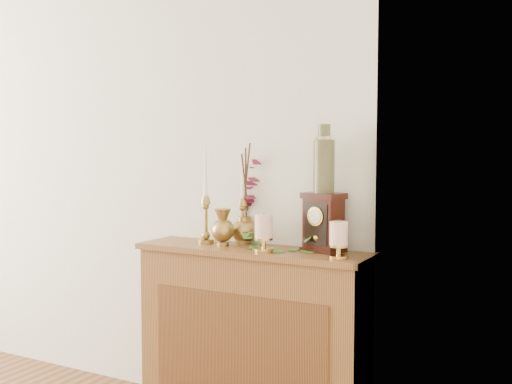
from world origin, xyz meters
The scene contains 10 objects.
console_shelf centered at (1.40, 2.10, 0.44)m, with size 1.24×0.34×0.93m.
candlestick_left centered at (1.12, 2.11, 1.10)m, with size 0.09×0.09×0.52m.
candlestick_center centered at (1.29, 2.20, 1.09)m, with size 0.08×0.08×0.50m.
bud_vase centered at (1.24, 2.07, 1.03)m, with size 0.12×0.12×0.19m.
ginger_jar centered at (1.31, 2.24, 1.17)m, with size 0.22×0.23×0.54m.
pillar_candle_left centered at (1.51, 2.02, 1.03)m, with size 0.10×0.10×0.19m.
pillar_candle_right centered at (1.90, 2.01, 1.03)m, with size 0.09×0.09×0.18m.
ivy_garland centered at (1.54, 2.13, 0.94)m, with size 0.40×0.21×0.09m.
mantel_clock centered at (1.76, 2.16, 1.07)m, with size 0.22×0.18×0.29m.
ceramic_vase centered at (1.77, 2.16, 1.37)m, with size 0.10×0.10×0.33m.
Camera 1 is at (2.84, -0.56, 1.43)m, focal length 42.00 mm.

